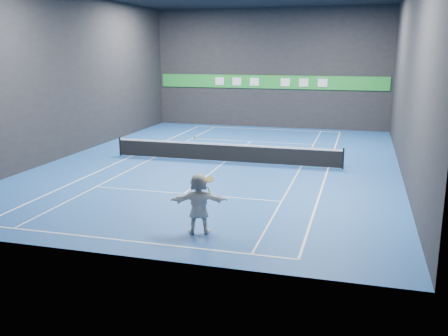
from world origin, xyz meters
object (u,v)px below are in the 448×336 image
(tennis_net, at_px, (225,152))
(tennis_racket, at_px, (209,181))
(tennis_ball, at_px, (195,138))
(player, at_px, (199,203))

(tennis_net, height_order, tennis_racket, tennis_racket)
(tennis_net, bearing_deg, tennis_racket, -77.19)
(tennis_net, distance_m, tennis_racket, 10.88)
(tennis_ball, xyz_separation_m, tennis_racket, (0.47, -0.02, -1.39))
(tennis_racket, bearing_deg, tennis_ball, 177.66)
(player, bearing_deg, tennis_net, -96.15)
(player, height_order, tennis_racket, player)
(tennis_ball, height_order, tennis_racket, tennis_ball)
(player, xyz_separation_m, tennis_ball, (-0.13, 0.07, 2.15))
(player, distance_m, tennis_racket, 0.83)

